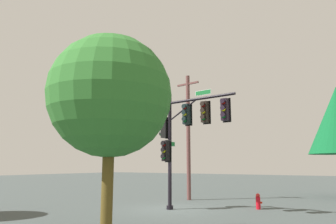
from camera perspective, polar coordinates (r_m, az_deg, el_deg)
name	(u,v)px	position (r m, az deg, el deg)	size (l,w,h in m)	color
ground_plane	(170,209)	(17.07, 0.35, -17.79)	(120.00, 120.00, 0.00)	#414948
signal_pole_assembly	(185,128)	(16.33, 3.20, -3.07)	(4.69, 1.16, 6.24)	black
utility_pole	(188,134)	(21.48, 3.82, -4.11)	(1.80, 0.28, 8.72)	brown
fire_hydrant	(258,201)	(17.71, 16.55, -15.76)	(0.33, 0.24, 0.83)	red
tree_mid	(110,96)	(10.29, -10.75, 2.90)	(4.08, 4.08, 6.65)	brown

